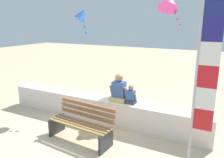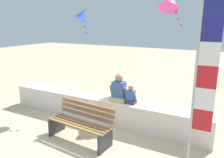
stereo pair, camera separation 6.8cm
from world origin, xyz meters
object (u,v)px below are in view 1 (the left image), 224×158
park_bench (82,124)px  person_child (131,96)px  person_adult (119,91)px  flag_banner (204,72)px  kite_magenta (170,2)px  kite_blue (82,15)px

park_bench → person_child: bearing=55.9°
person_adult → flag_banner: size_ratio=0.23×
park_bench → person_adult: person_adult is taller
park_bench → person_adult: size_ratio=2.19×
person_adult → kite_magenta: bearing=71.9°
park_bench → kite_magenta: 4.65m
person_adult → person_child: 0.37m
park_bench → flag_banner: (2.59, 0.32, 1.48)m
flag_banner → kite_blue: flag_banner is taller
park_bench → kite_blue: (-1.11, 1.78, 2.61)m
flag_banner → park_bench: bearing=-172.9°
flag_banner → kite_magenta: size_ratio=2.90×
person_child → kite_magenta: (0.36, 2.18, 2.54)m
park_bench → kite_magenta: bearing=71.0°
flag_banner → kite_magenta: 3.69m
person_adult → flag_banner: (2.15, -0.85, 0.90)m
park_bench → person_child: person_child is taller
person_child → kite_blue: 2.93m
park_bench → flag_banner: flag_banner is taller
person_adult → person_child: person_adult is taller
person_child → flag_banner: bearing=-25.2°
person_adult → kite_blue: size_ratio=0.92×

